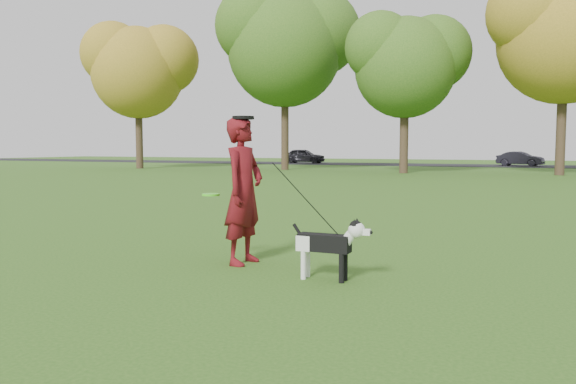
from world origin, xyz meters
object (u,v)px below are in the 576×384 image
at_px(man, 244,191).
at_px(car_left, 304,156).
at_px(dog, 330,242).
at_px(car_mid, 520,159).

bearing_deg(man, car_left, 23.54).
height_order(dog, car_left, car_left).
bearing_deg(car_mid, man, -169.32).
bearing_deg(car_left, dog, -160.30).
relative_size(dog, car_left, 0.25).
relative_size(man, car_left, 0.50).
height_order(man, car_left, man).
bearing_deg(dog, car_mid, 88.25).
xyz_separation_m(dog, car_left, (-16.54, 40.28, 0.23)).
relative_size(man, car_mid, 0.57).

